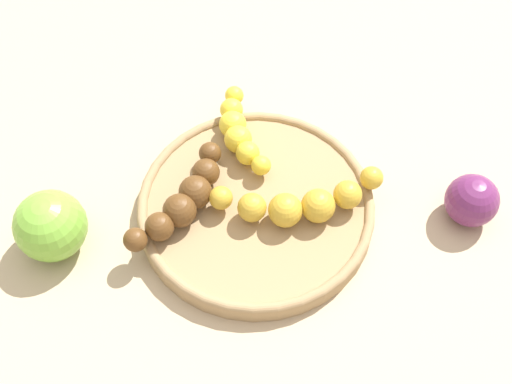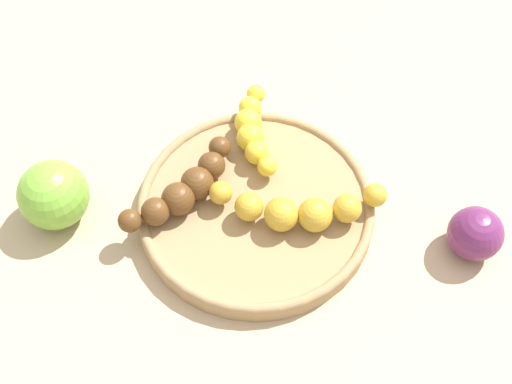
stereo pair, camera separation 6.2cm
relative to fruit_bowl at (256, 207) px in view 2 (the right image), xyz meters
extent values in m
plane|color=tan|center=(0.00, 0.00, -0.01)|extent=(2.40, 2.40, 0.00)
cylinder|color=#A08259|center=(0.00, 0.00, 0.00)|extent=(0.23, 0.23, 0.02)
torus|color=#A08259|center=(0.00, 0.00, 0.01)|extent=(0.23, 0.23, 0.01)
sphere|color=gold|center=(0.02, 0.03, 0.02)|extent=(0.02, 0.02, 0.02)
sphere|color=gold|center=(-0.01, 0.01, 0.02)|extent=(0.03, 0.03, 0.03)
sphere|color=gold|center=(-0.03, -0.01, 0.02)|extent=(0.03, 0.03, 0.03)
sphere|color=gold|center=(-0.05, -0.03, 0.02)|extent=(0.03, 0.03, 0.03)
sphere|color=gold|center=(-0.06, -0.06, 0.02)|extent=(0.03, 0.03, 0.03)
sphere|color=gold|center=(-0.06, -0.09, 0.02)|extent=(0.02, 0.02, 0.02)
sphere|color=yellow|center=(0.11, -0.07, 0.02)|extent=(0.02, 0.02, 0.02)
sphere|color=yellow|center=(0.10, -0.06, 0.02)|extent=(0.02, 0.02, 0.02)
sphere|color=yellow|center=(0.08, -0.04, 0.02)|extent=(0.03, 0.03, 0.03)
sphere|color=yellow|center=(0.06, -0.03, 0.02)|extent=(0.03, 0.03, 0.03)
sphere|color=yellow|center=(0.04, -0.03, 0.02)|extent=(0.02, 0.02, 0.02)
sphere|color=yellow|center=(0.02, -0.03, 0.02)|extent=(0.02, 0.02, 0.02)
sphere|color=#593819|center=(0.04, 0.11, 0.02)|extent=(0.02, 0.02, 0.02)
sphere|color=#593819|center=(0.03, 0.09, 0.02)|extent=(0.03, 0.03, 0.03)
sphere|color=#593819|center=(0.04, 0.07, 0.02)|extent=(0.03, 0.03, 0.03)
sphere|color=#593819|center=(0.04, 0.04, 0.02)|extent=(0.03, 0.03, 0.03)
sphere|color=#593819|center=(0.05, 0.02, 0.02)|extent=(0.03, 0.03, 0.03)
sphere|color=#593819|center=(0.07, 0.00, 0.02)|extent=(0.02, 0.02, 0.02)
sphere|color=#72B238|center=(0.11, 0.16, 0.02)|extent=(0.07, 0.07, 0.07)
sphere|color=#662659|center=(-0.14, -0.15, 0.01)|extent=(0.05, 0.05, 0.05)
camera|label=1|loc=(-0.25, 0.24, 0.54)|focal=45.53mm
camera|label=2|loc=(-0.29, 0.19, 0.54)|focal=45.53mm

